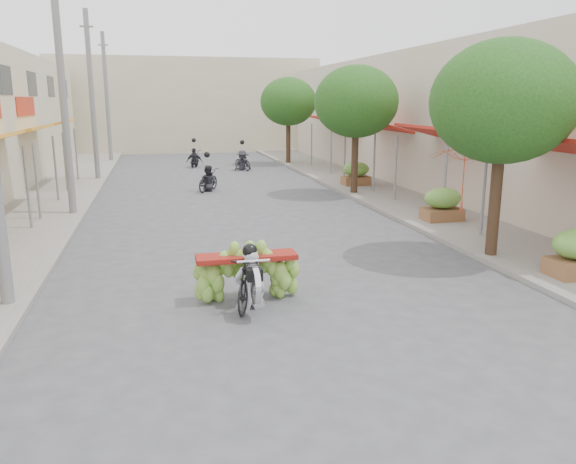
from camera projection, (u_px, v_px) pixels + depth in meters
The scene contains 19 objects.
ground at pixel (330, 347), 8.93m from camera, with size 120.00×120.00×0.00m, color #4F4F53.
sidewalk_left at pixel (40, 201), 21.59m from camera, with size 4.00×60.00×0.12m, color gray.
sidewalk_right at pixel (380, 189), 24.69m from camera, with size 4.00×60.00×0.12m, color gray.
shophouse_row_right at pixel (500, 121), 24.18m from camera, with size 9.77×40.00×6.00m.
far_building at pixel (187, 105), 44.17m from camera, with size 20.00×6.00×7.00m, color beige.
utility_pole_mid at pixel (63, 94), 18.20m from camera, with size 0.60×0.24×8.00m.
utility_pole_far at pixel (92, 97), 26.73m from camera, with size 0.60×0.24×8.00m.
utility_pole_back at pixel (107, 98), 35.27m from camera, with size 0.60×0.24×8.00m.
street_tree_near at pixel (503, 102), 13.06m from camera, with size 3.40×3.40×5.25m.
street_tree_mid at pixel (356, 102), 22.54m from camera, with size 3.40×3.40×5.25m.
street_tree_far at pixel (288, 102), 33.92m from camera, with size 3.40×3.40×5.25m.
produce_crate_mid at pixel (442, 202), 17.73m from camera, with size 1.20×0.88×1.16m.
produce_crate_far at pixel (356, 172), 25.31m from camera, with size 1.20×0.88×1.16m.
banana_motorbike at pixel (249, 269), 10.65m from camera, with size 2.20×1.91×2.10m.
market_umbrella at pixel (467, 145), 16.03m from camera, with size 2.82×2.82×1.98m.
pedestrian at pixel (354, 167), 25.55m from camera, with size 0.88×0.81×1.55m.
bg_motorbike_a at pixel (208, 174), 24.26m from camera, with size 1.37×1.78×1.95m.
bg_motorbike_b at pixel (242, 155), 31.56m from camera, with size 1.19×1.67×1.95m.
bg_motorbike_c at pixel (194, 154), 33.16m from camera, with size 1.10×1.83×1.95m.
Camera 1 is at (-2.54, -7.91, 3.81)m, focal length 35.00 mm.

